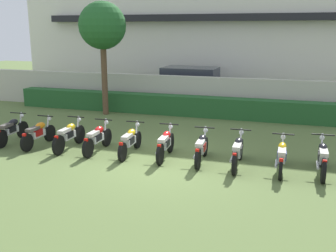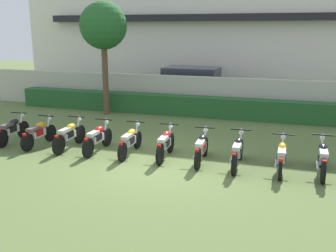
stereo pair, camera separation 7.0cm
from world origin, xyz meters
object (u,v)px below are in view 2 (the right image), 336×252
motorcycle_in_row_3 (98,138)px  motorcycle_in_row_7 (238,151)px  parked_car (194,86)px  motorcycle_in_row_5 (165,144)px  motorcycle_in_row_6 (201,148)px  motorcycle_in_row_2 (69,135)px  motorcycle_in_row_4 (130,141)px  motorcycle_in_row_9 (322,158)px  motorcycle_in_row_8 (281,156)px  motorcycle_in_row_0 (12,130)px  tree_near_inspector (103,27)px  motorcycle_in_row_1 (39,133)px

motorcycle_in_row_3 → motorcycle_in_row_7: 4.39m
parked_car → motorcycle_in_row_5: 8.67m
motorcycle_in_row_3 → motorcycle_in_row_7: size_ratio=0.94×
motorcycle_in_row_6 → motorcycle_in_row_3: bearing=87.1°
motorcycle_in_row_2 → motorcycle_in_row_3: 1.01m
motorcycle_in_row_4 → motorcycle_in_row_7: size_ratio=0.97×
motorcycle_in_row_5 → motorcycle_in_row_7: (2.15, -0.10, 0.00)m
parked_car → motorcycle_in_row_7: bearing=-66.6°
parked_car → motorcycle_in_row_9: size_ratio=2.33×
motorcycle_in_row_6 → motorcycle_in_row_8: 2.23m
motorcycle_in_row_2 → motorcycle_in_row_7: bearing=-92.0°
parked_car → motorcycle_in_row_2: bearing=-101.1°
motorcycle_in_row_0 → motorcycle_in_row_5: bearing=-94.3°
motorcycle_in_row_6 → motorcycle_in_row_7: size_ratio=0.92×
motorcycle_in_row_7 → parked_car: bearing=21.0°
parked_car → motorcycle_in_row_9: 10.27m
motorcycle_in_row_7 → motorcycle_in_row_4: bearing=87.4°
motorcycle_in_row_2 → motorcycle_in_row_9: bearing=-91.1°
motorcycle_in_row_4 → motorcycle_in_row_7: 3.30m
tree_near_inspector → motorcycle_in_row_8: size_ratio=2.66×
parked_car → motorcycle_in_row_6: bearing=-72.7°
motorcycle_in_row_3 → motorcycle_in_row_5: 2.23m
motorcycle_in_row_1 → motorcycle_in_row_5: size_ratio=0.99×
motorcycle_in_row_1 → motorcycle_in_row_4: size_ratio=0.94×
parked_car → motorcycle_in_row_3: bearing=-94.6°
motorcycle_in_row_0 → motorcycle_in_row_6: motorcycle_in_row_0 is taller
motorcycle_in_row_2 → motorcycle_in_row_5: (3.24, 0.03, -0.00)m
motorcycle_in_row_0 → motorcycle_in_row_7: bearing=-95.1°
motorcycle_in_row_0 → motorcycle_in_row_1: (1.09, -0.06, -0.01)m
motorcycle_in_row_7 → motorcycle_in_row_1: bearing=89.1°
motorcycle_in_row_0 → motorcycle_in_row_2: motorcycle_in_row_2 is taller
motorcycle_in_row_9 → motorcycle_in_row_4: bearing=90.1°
motorcycle_in_row_4 → motorcycle_in_row_5: size_ratio=1.05×
motorcycle_in_row_2 → motorcycle_in_row_9: (7.61, 0.02, 0.00)m
tree_near_inspector → motorcycle_in_row_4: tree_near_inspector is taller
motorcycle_in_row_8 → motorcycle_in_row_7: bearing=88.6°
motorcycle_in_row_1 → motorcycle_in_row_8: motorcycle_in_row_1 is taller
motorcycle_in_row_4 → motorcycle_in_row_6: (2.25, -0.05, 0.01)m
motorcycle_in_row_0 → motorcycle_in_row_3: motorcycle_in_row_0 is taller
motorcycle_in_row_6 → motorcycle_in_row_2: bearing=87.1°
motorcycle_in_row_0 → motorcycle_in_row_2: 2.22m
motorcycle_in_row_5 → motorcycle_in_row_4: bearing=86.1°
tree_near_inspector → motorcycle_in_row_3: (2.26, -5.15, -3.41)m
motorcycle_in_row_1 → motorcycle_in_row_2: motorcycle_in_row_2 is taller
motorcycle_in_row_5 → motorcycle_in_row_6: motorcycle_in_row_5 is taller
tree_near_inspector → motorcycle_in_row_3: bearing=-66.3°
motorcycle_in_row_5 → motorcycle_in_row_7: 2.16m
motorcycle_in_row_0 → motorcycle_in_row_4: motorcycle_in_row_0 is taller
parked_car → motorcycle_in_row_2: (-1.96, -8.58, -0.48)m
tree_near_inspector → motorcycle_in_row_4: bearing=-56.8°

